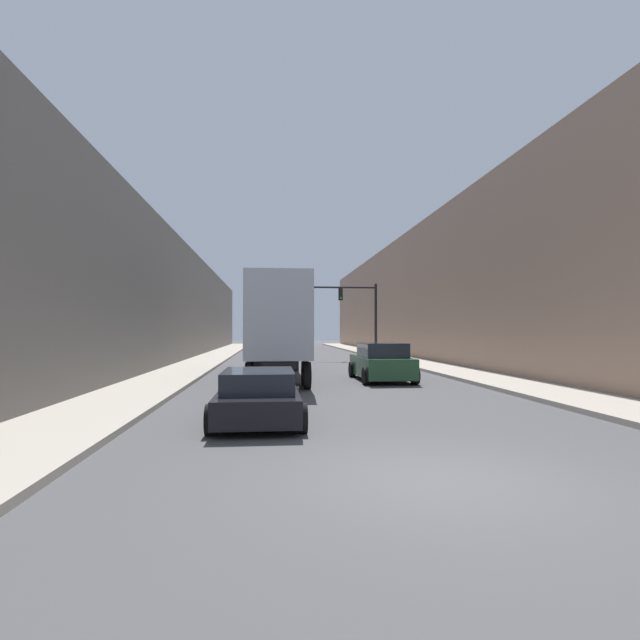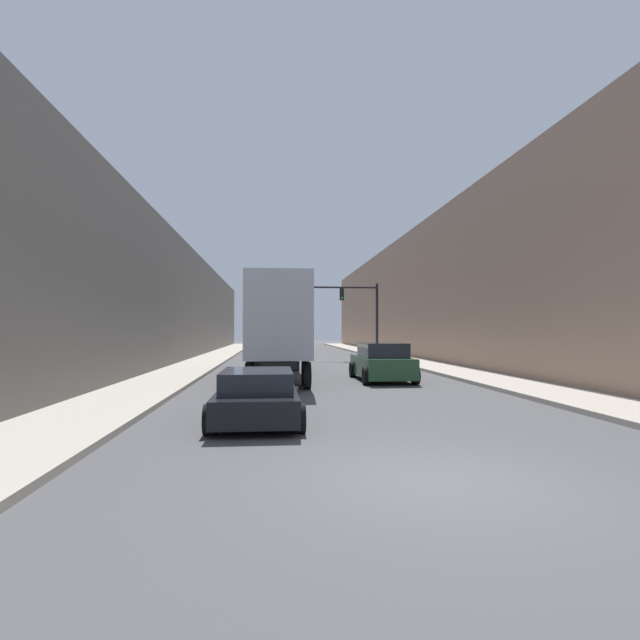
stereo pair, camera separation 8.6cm
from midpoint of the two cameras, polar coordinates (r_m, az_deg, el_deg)
name	(u,v)px [view 1 (the left image)]	position (r m, az deg, el deg)	size (l,w,h in m)	color
ground_plane	(442,481)	(7.67, 13.47, -17.49)	(200.00, 200.00, 0.00)	#4C4C4F
sidewalk_right	(395,358)	(38.17, 8.50, -4.32)	(2.75, 80.00, 0.15)	#B2A899
sidewalk_left	(209,359)	(37.29, -12.62, -4.38)	(2.75, 80.00, 0.15)	#B2A899
building_right	(451,293)	(39.51, 14.64, 2.96)	(6.00, 80.00, 10.00)	#997A66
building_left	(148,303)	(38.06, -19.15, 1.81)	(6.00, 80.00, 8.23)	#66605B
semi_truck	(277,326)	(22.99, -5.08, -0.66)	(2.43, 12.03, 4.30)	#B2B7C1
sedan_car	(259,396)	(12.09, -7.24, -8.62)	(2.09, 4.36, 1.22)	black
suv_car	(381,362)	(21.71, 6.90, -4.84)	(2.23, 4.67, 1.63)	#234C2D
traffic_signal_gantry	(348,305)	(37.15, 3.13, 1.67)	(8.07, 0.35, 5.66)	black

